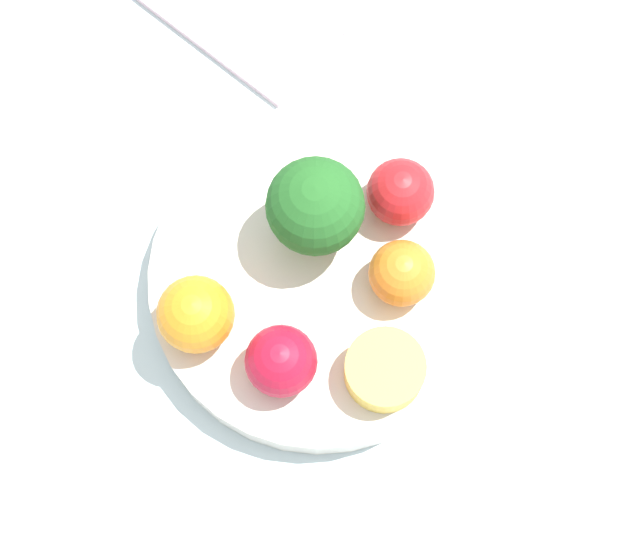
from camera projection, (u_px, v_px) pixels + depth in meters
ground_plane at (320, 296)px, 0.75m from camera, size 6.00×6.00×0.00m
table_surface at (320, 292)px, 0.74m from camera, size 1.20×1.20×0.02m
bowl at (320, 282)px, 0.72m from camera, size 0.23×0.23×0.03m
broccoli at (315, 207)px, 0.67m from camera, size 0.06×0.06×0.08m
apple_red at (281, 361)px, 0.66m from camera, size 0.05×0.05×0.05m
apple_green at (406, 197)px, 0.69m from camera, size 0.04×0.04×0.04m
orange_front at (196, 314)px, 0.67m from camera, size 0.05×0.05×0.05m
orange_back at (402, 273)px, 0.68m from camera, size 0.04×0.04×0.04m
small_cup at (385, 370)px, 0.67m from camera, size 0.05×0.05×0.02m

